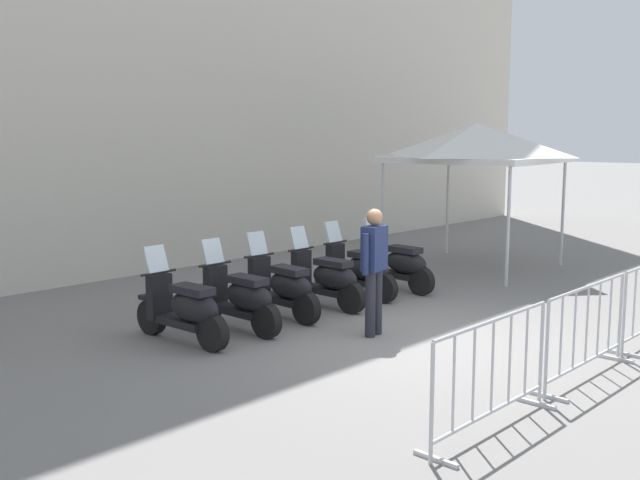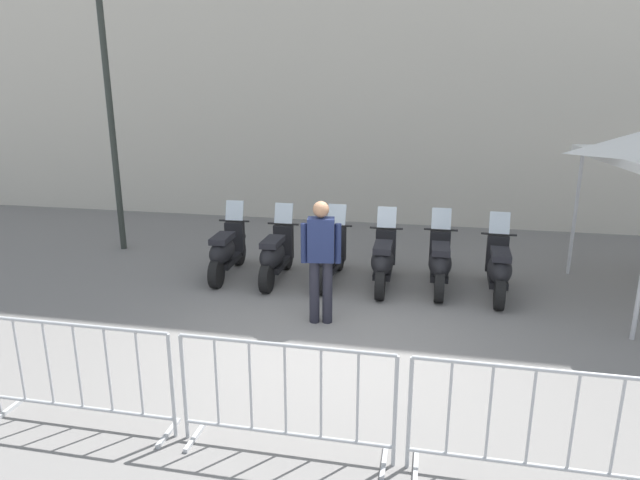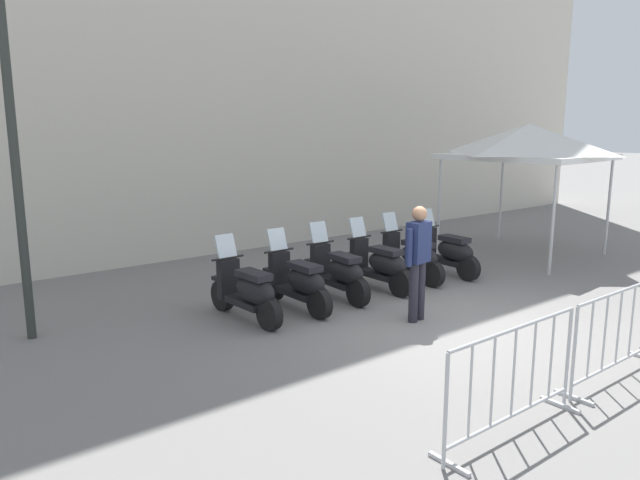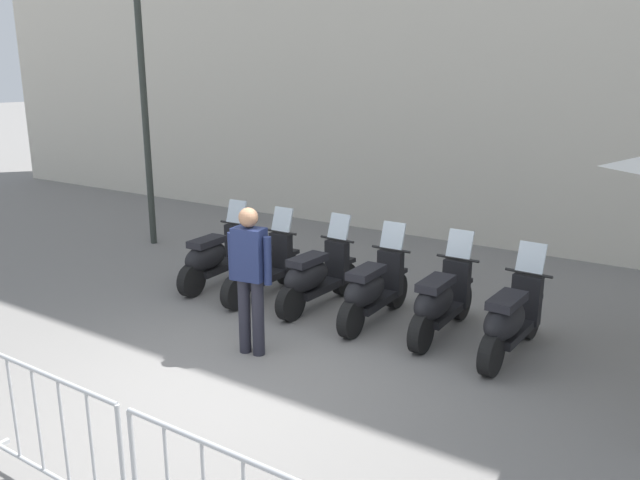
{
  "view_description": "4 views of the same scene",
  "coord_description": "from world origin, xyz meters",
  "views": [
    {
      "loc": [
        -8.3,
        -4.82,
        2.74
      ],
      "look_at": [
        0.01,
        1.75,
        1.19
      ],
      "focal_mm": 41.49,
      "sensor_mm": 36.0,
      "label": 1
    },
    {
      "loc": [
        0.62,
        -6.36,
        3.16
      ],
      "look_at": [
        -0.36,
        1.76,
        0.88
      ],
      "focal_mm": 30.52,
      "sensor_mm": 36.0,
      "label": 2
    },
    {
      "loc": [
        -7.08,
        -4.57,
        2.88
      ],
      "look_at": [
        -0.45,
        2.51,
        1.0
      ],
      "focal_mm": 33.33,
      "sensor_mm": 36.0,
      "label": 3
    },
    {
      "loc": [
        3.72,
        -4.9,
        3.16
      ],
      "look_at": [
        0.15,
        1.64,
        1.18
      ],
      "focal_mm": 35.4,
      "sensor_mm": 36.0,
      "label": 4
    }
  ],
  "objects": [
    {
      "name": "motorcycle_5",
      "position": [
        2.43,
        1.96,
        0.45
      ],
      "size": [
        0.6,
        1.72,
        1.24
      ],
      "color": "black",
      "rests_on": "ground"
    },
    {
      "name": "motorcycle_0",
      "position": [
        -2.06,
        2.36,
        0.45
      ],
      "size": [
        0.56,
        1.72,
        1.24
      ],
      "color": "black",
      "rests_on": "ground"
    },
    {
      "name": "barrier_segment_1",
      "position": [
        -0.19,
        -2.2,
        0.52
      ],
      "size": [
        1.95,
        0.59,
        1.07
      ],
      "color": "#B2B5B7",
      "rests_on": "ground"
    },
    {
      "name": "canopy_tent",
      "position": [
        5.23,
        1.91,
        2.52
      ],
      "size": [
        2.94,
        2.94,
        2.91
      ],
      "color": "silver",
      "rests_on": "ground"
    },
    {
      "name": "motorcycle_4",
      "position": [
        1.54,
        2.15,
        0.45
      ],
      "size": [
        0.56,
        1.73,
        1.24
      ],
      "color": "black",
      "rests_on": "ground"
    },
    {
      "name": "barrier_segment_0",
      "position": [
        -2.22,
        -2.02,
        0.52
      ],
      "size": [
        1.95,
        0.59,
        1.07
      ],
      "color": "#B2B5B7",
      "rests_on": "ground"
    },
    {
      "name": "motorcycle_1",
      "position": [
        -1.17,
        2.24,
        0.45
      ],
      "size": [
        0.56,
        1.73,
        1.24
      ],
      "color": "black",
      "rests_on": "ground"
    },
    {
      "name": "officer_near_row_end",
      "position": [
        -0.21,
        0.65,
        0.98
      ],
      "size": [
        0.55,
        0.24,
        1.73
      ],
      "color": "#23232D",
      "rests_on": "ground"
    },
    {
      "name": "ground_plane",
      "position": [
        0.0,
        0.0,
        0.0
      ],
      "size": [
        120.0,
        120.0,
        0.0
      ],
      "primitive_type": "plane",
      "color": "slate"
    },
    {
      "name": "motorcycle_2",
      "position": [
        -0.26,
        2.26,
        0.45
      ],
      "size": [
        0.61,
        1.72,
        1.24
      ],
      "color": "black",
      "rests_on": "ground"
    },
    {
      "name": "motorcycle_3",
      "position": [
        0.64,
        2.15,
        0.45
      ],
      "size": [
        0.56,
        1.73,
        1.24
      ],
      "color": "black",
      "rests_on": "ground"
    }
  ]
}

